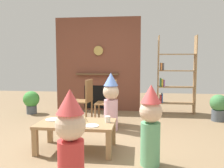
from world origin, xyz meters
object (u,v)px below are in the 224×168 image
at_px(paper_plate_front, 92,126).
at_px(child_with_cone_hat, 71,141).
at_px(paper_cup_near_left, 60,119).
at_px(paper_cup_center, 108,119).
at_px(child_by_the_chairs, 111,100).
at_px(paper_plate_rear, 53,119).
at_px(child_in_pink, 151,123).
at_px(dining_chair_middle, 110,100).
at_px(paper_cup_near_right, 65,119).
at_px(bookshelf, 174,78).
at_px(coffee_table, 76,126).
at_px(birthday_cake_slice, 85,118).
at_px(potted_plant_tall, 218,106).
at_px(dining_chair_left, 85,98).
at_px(potted_plant_short, 31,101).

height_order(paper_plate_front, child_with_cone_hat, child_with_cone_hat).
bearing_deg(child_with_cone_hat, paper_plate_front, -12.55).
bearing_deg(paper_cup_near_left, paper_cup_center, 3.50).
relative_size(paper_cup_near_left, child_by_the_chairs, 0.08).
distance_m(paper_plate_rear, child_by_the_chairs, 1.22).
bearing_deg(child_in_pink, child_with_cone_hat, 65.27).
bearing_deg(paper_cup_center, child_in_pink, -35.37).
xyz_separation_m(child_with_cone_hat, dining_chair_middle, (0.05, 2.56, -0.04)).
relative_size(paper_cup_near_right, paper_plate_rear, 0.43).
distance_m(paper_cup_center, dining_chair_middle, 1.37).
relative_size(bookshelf, paper_cup_near_left, 21.64).
relative_size(paper_cup_center, dining_chair_middle, 0.10).
distance_m(coffee_table, paper_cup_near_right, 0.19).
relative_size(paper_cup_near_right, paper_cup_center, 1.04).
height_order(coffee_table, child_by_the_chairs, child_by_the_chairs).
relative_size(coffee_table, birthday_cake_slice, 10.98).
relative_size(coffee_table, child_in_pink, 1.09).
xyz_separation_m(dining_chair_middle, potted_plant_tall, (2.27, 0.57, -0.19)).
height_order(paper_plate_rear, child_with_cone_hat, child_with_cone_hat).
height_order(bookshelf, potted_plant_tall, bookshelf).
distance_m(bookshelf, paper_cup_near_left, 3.33).
bearing_deg(bookshelf, dining_chair_left, -151.31).
bearing_deg(bookshelf, dining_chair_middle, -138.59).
bearing_deg(child_with_cone_hat, paper_cup_near_left, 10.42).
relative_size(coffee_table, potted_plant_short, 1.98).
bearing_deg(paper_plate_rear, bookshelf, 50.44).
xyz_separation_m(paper_cup_center, child_in_pink, (0.59, -0.42, 0.07)).
xyz_separation_m(coffee_table, paper_plate_front, (0.26, -0.18, 0.07)).
bearing_deg(paper_cup_near_left, child_by_the_chairs, 59.49).
bearing_deg(paper_cup_near_right, paper_cup_center, 5.18).
xyz_separation_m(paper_cup_near_right, child_in_pink, (1.19, -0.36, 0.07)).
bearing_deg(paper_cup_near_right, child_by_the_chairs, 63.10).
xyz_separation_m(paper_cup_center, dining_chair_left, (-0.69, 1.53, 0.05)).
xyz_separation_m(bookshelf, paper_plate_rear, (-2.12, -2.57, -0.46)).
xyz_separation_m(coffee_table, potted_plant_tall, (2.59, 1.97, -0.03)).
bearing_deg(paper_cup_near_right, coffee_table, 3.62).
relative_size(paper_cup_near_right, potted_plant_tall, 0.16).
relative_size(dining_chair_left, potted_plant_short, 1.62).
height_order(coffee_table, birthday_cake_slice, birthday_cake_slice).
bearing_deg(birthday_cake_slice, paper_plate_rear, 176.75).
bearing_deg(bookshelf, birthday_cake_slice, -122.10).
distance_m(paper_plate_rear, birthday_cake_slice, 0.49).
xyz_separation_m(potted_plant_tall, potted_plant_short, (-4.32, 0.21, -0.00)).
relative_size(child_with_cone_hat, potted_plant_short, 1.87).
relative_size(birthday_cake_slice, child_by_the_chairs, 0.09).
relative_size(child_in_pink, dining_chair_left, 1.12).
relative_size(paper_cup_near_right, child_by_the_chairs, 0.09).
relative_size(paper_cup_near_right, paper_plate_front, 0.48).
bearing_deg(potted_plant_short, paper_cup_center, -44.50).
bearing_deg(child_with_cone_hat, paper_cup_center, -21.60).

